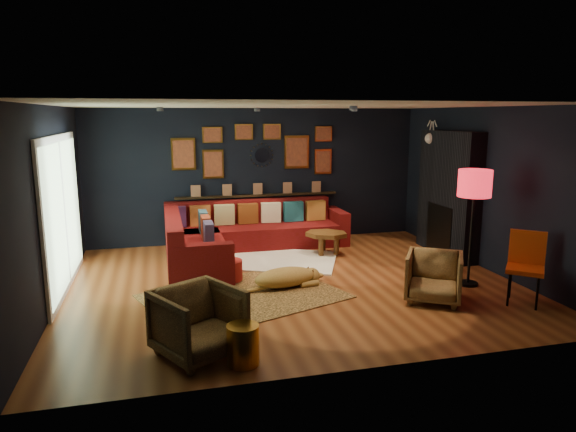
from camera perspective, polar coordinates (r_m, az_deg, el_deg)
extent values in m
plane|color=brown|center=(7.76, 0.47, -7.41)|extent=(6.50, 6.50, 0.00)
plane|color=black|center=(10.11, -3.48, 4.50)|extent=(6.50, 0.00, 6.50)
plane|color=black|center=(4.89, 8.69, -2.84)|extent=(6.50, 0.00, 6.50)
plane|color=black|center=(7.34, -24.88, 0.94)|extent=(0.00, 5.50, 5.50)
plane|color=black|center=(8.84, 21.34, 2.79)|extent=(0.00, 5.50, 5.50)
plane|color=white|center=(7.36, 0.50, 12.17)|extent=(6.50, 6.50, 0.00)
cube|color=maroon|center=(9.78, -4.01, -2.23)|extent=(3.20, 0.95, 0.42)
cube|color=maroon|center=(10.03, -4.41, 0.56)|extent=(3.20, 0.24, 0.46)
cube|color=maroon|center=(10.18, 5.44, -1.08)|extent=(0.22, 0.95, 0.64)
cube|color=maroon|center=(8.59, -10.12, -4.28)|extent=(0.95, 2.20, 0.42)
cube|color=maroon|center=(8.47, -12.61, -1.66)|extent=(0.24, 2.20, 0.46)
cube|color=maroon|center=(7.60, -9.58, -5.45)|extent=(0.95, 0.22, 0.64)
cube|color=#512353|center=(9.70, -12.37, -0.10)|extent=(0.38, 0.14, 0.38)
cube|color=#C45F2A|center=(9.72, -9.72, 0.03)|extent=(0.38, 0.14, 0.38)
cube|color=tan|center=(9.76, -7.09, 0.15)|extent=(0.38, 0.14, 0.38)
cube|color=brown|center=(9.83, -4.49, 0.28)|extent=(0.38, 0.14, 0.38)
cube|color=beige|center=(9.91, -1.92, 0.40)|extent=(0.38, 0.14, 0.38)
cube|color=#1B5C6E|center=(10.01, 0.59, 0.52)|extent=(0.38, 0.14, 0.38)
cube|color=#AF702B|center=(10.14, 3.05, 0.63)|extent=(0.38, 0.14, 0.38)
cube|color=#2A4F63|center=(9.18, -9.41, -0.62)|extent=(0.14, 0.38, 0.38)
cube|color=maroon|center=(8.69, -9.13, -1.27)|extent=(0.14, 0.38, 0.38)
cube|color=#3C3457|center=(8.21, -8.81, -2.00)|extent=(0.14, 0.38, 0.38)
cube|color=black|center=(10.09, -3.38, 2.31)|extent=(3.20, 0.12, 0.04)
cube|color=gold|center=(9.87, -11.55, 6.76)|extent=(0.45, 0.03, 0.60)
cube|color=#AB512F|center=(9.85, -11.54, 6.75)|extent=(0.38, 0.01, 0.51)
cube|color=gold|center=(9.93, -8.32, 5.73)|extent=(0.40, 0.03, 0.55)
cube|color=#AB512F|center=(9.91, -8.30, 5.72)|extent=(0.34, 0.01, 0.47)
cube|color=gold|center=(9.89, -8.41, 8.90)|extent=(0.38, 0.03, 0.30)
cube|color=#AB512F|center=(9.87, -8.40, 8.90)|extent=(0.32, 0.01, 0.25)
cube|color=gold|center=(10.21, 0.97, 7.12)|extent=(0.50, 0.03, 0.65)
cube|color=#AB512F|center=(10.20, 0.99, 7.11)|extent=(0.42, 0.01, 0.55)
cube|color=gold|center=(10.39, 3.91, 6.06)|extent=(0.35, 0.03, 0.50)
cube|color=#AB512F|center=(10.37, 3.94, 6.05)|extent=(0.30, 0.01, 0.42)
cube|color=gold|center=(10.35, 3.95, 9.09)|extent=(0.35, 0.03, 0.30)
cube|color=#AB512F|center=(10.34, 3.98, 9.09)|extent=(0.30, 0.01, 0.25)
cube|color=gold|center=(9.97, -4.94, 9.28)|extent=(0.35, 0.03, 0.30)
cube|color=#AB512F|center=(9.95, -4.92, 9.28)|extent=(0.30, 0.01, 0.25)
cube|color=gold|center=(10.07, -1.81, 9.34)|extent=(0.35, 0.03, 0.30)
cube|color=#AB512F|center=(10.06, -1.79, 9.34)|extent=(0.30, 0.01, 0.25)
cylinder|color=silver|center=(10.06, -2.91, 6.76)|extent=(0.28, 0.03, 0.28)
cone|color=gold|center=(10.10, -1.68, 6.79)|extent=(0.03, 0.16, 0.03)
cone|color=gold|center=(10.09, -1.78, 7.26)|extent=(0.04, 0.16, 0.04)
cone|color=gold|center=(10.08, -2.05, 7.66)|extent=(0.04, 0.16, 0.04)
cone|color=gold|center=(10.06, -2.45, 7.92)|extent=(0.04, 0.16, 0.04)
cone|color=gold|center=(10.04, -2.93, 8.01)|extent=(0.03, 0.16, 0.03)
cone|color=gold|center=(10.03, -3.40, 7.90)|extent=(0.04, 0.16, 0.04)
cone|color=gold|center=(10.02, -3.80, 7.62)|extent=(0.04, 0.16, 0.04)
cone|color=gold|center=(10.01, -4.07, 7.21)|extent=(0.04, 0.16, 0.04)
cone|color=gold|center=(10.02, -4.16, 6.73)|extent=(0.03, 0.16, 0.03)
cone|color=gold|center=(10.03, -4.06, 6.25)|extent=(0.04, 0.16, 0.04)
cone|color=gold|center=(10.04, -3.78, 5.85)|extent=(0.04, 0.16, 0.04)
cone|color=gold|center=(10.06, -3.38, 5.59)|extent=(0.04, 0.16, 0.04)
cone|color=gold|center=(10.08, -2.90, 5.51)|extent=(0.03, 0.16, 0.03)
cone|color=gold|center=(10.09, -2.43, 5.62)|extent=(0.04, 0.16, 0.04)
cone|color=gold|center=(10.10, -2.04, 5.90)|extent=(0.04, 0.16, 0.04)
cone|color=gold|center=(10.11, -1.77, 6.31)|extent=(0.04, 0.16, 0.04)
cube|color=black|center=(9.53, 17.40, 2.38)|extent=(0.30, 1.60, 2.20)
cube|color=black|center=(9.61, 16.87, -1.46)|extent=(0.20, 0.80, 0.90)
cone|color=white|center=(9.91, 16.66, 8.27)|extent=(0.35, 0.28, 0.28)
sphere|color=white|center=(9.80, 15.54, 8.30)|extent=(0.20, 0.20, 0.20)
cylinder|color=white|center=(9.75, 15.87, 9.28)|extent=(0.02, 0.10, 0.28)
cylinder|color=white|center=(9.86, 15.52, 9.31)|extent=(0.02, 0.10, 0.28)
cube|color=white|center=(7.95, -23.78, 0.28)|extent=(0.04, 2.80, 2.20)
cube|color=#A6CB9B|center=(7.95, -23.60, 0.28)|extent=(0.01, 2.60, 2.00)
cube|color=white|center=(7.95, -23.57, 0.29)|extent=(0.02, 0.06, 2.00)
cylinder|color=black|center=(8.31, -14.04, 11.45)|extent=(0.10, 0.10, 0.06)
cylinder|color=black|center=(8.87, -3.46, 11.72)|extent=(0.10, 0.10, 0.06)
cylinder|color=black|center=(8.93, 7.39, 11.65)|extent=(0.10, 0.10, 0.06)
cylinder|color=black|center=(6.78, 7.28, 11.83)|extent=(0.10, 0.10, 0.06)
cube|color=white|center=(8.88, -1.12, -4.91)|extent=(2.35, 2.07, 0.03)
cube|color=#BB8344|center=(7.20, -4.89, -8.88)|extent=(3.01, 2.58, 0.01)
cylinder|color=brown|center=(9.10, 3.69, -3.45)|extent=(0.10, 0.10, 0.31)
cylinder|color=brown|center=(9.19, 5.40, -3.33)|extent=(0.10, 0.10, 0.31)
cylinder|color=brown|center=(9.45, 3.90, -2.90)|extent=(0.10, 0.10, 0.31)
cylinder|color=#A41E1B|center=(7.82, -6.78, -5.99)|extent=(0.46, 0.46, 0.30)
imported|color=tan|center=(5.48, -9.91, -11.23)|extent=(1.03, 1.02, 0.80)
imported|color=tan|center=(7.20, 15.91, -6.28)|extent=(0.96, 0.94, 0.73)
cylinder|color=gold|center=(5.33, -5.02, -14.05)|extent=(0.33, 0.33, 0.41)
cylinder|color=black|center=(7.37, 23.31, -7.42)|extent=(0.03, 0.03, 0.48)
cylinder|color=black|center=(7.37, 25.97, -7.65)|extent=(0.03, 0.03, 0.48)
cylinder|color=black|center=(7.70, 23.48, -6.66)|extent=(0.03, 0.03, 0.48)
cylinder|color=black|center=(7.69, 26.02, -6.88)|extent=(0.03, 0.03, 0.48)
cube|color=#F34D15|center=(7.46, 24.85, -5.40)|extent=(0.64, 0.64, 0.06)
cube|color=#F34D15|center=(7.59, 25.06, -3.14)|extent=(0.38, 0.34, 0.45)
cylinder|color=black|center=(8.11, 19.34, -7.08)|extent=(0.29, 0.29, 0.04)
cylinder|color=black|center=(7.92, 19.67, -2.19)|extent=(0.04, 0.04, 1.38)
cylinder|color=red|center=(7.79, 20.05, 3.44)|extent=(0.47, 0.47, 0.39)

